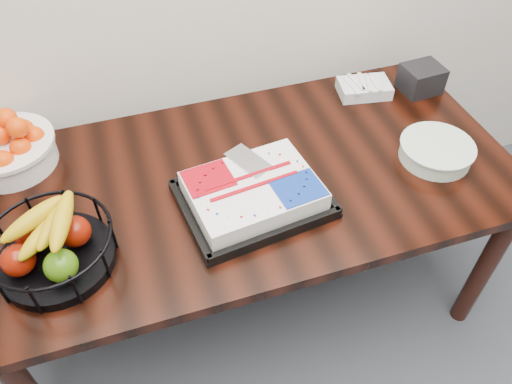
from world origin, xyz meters
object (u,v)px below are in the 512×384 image
object	(u,v)px
fruit_basket	(51,246)
plate_stack	(436,151)
napkin_box	(421,79)
table	(250,192)
cake_tray	(253,194)
tangerine_bowl	(5,144)

from	to	relation	value
fruit_basket	plate_stack	bearing A→B (deg)	2.36
plate_stack	napkin_box	bearing A→B (deg)	66.59
table	cake_tray	distance (m)	0.18
plate_stack	table	bearing A→B (deg)	169.21
fruit_basket	plate_stack	distance (m)	1.27
tangerine_bowl	plate_stack	bearing A→B (deg)	-17.08
napkin_box	cake_tray	bearing A→B (deg)	-155.25
tangerine_bowl	plate_stack	xyz separation A→B (m)	(1.39, -0.43, -0.06)
table	cake_tray	xyz separation A→B (m)	(-0.03, -0.13, 0.13)
tangerine_bowl	fruit_basket	distance (m)	0.50
cake_tray	tangerine_bowl	bearing A→B (deg)	149.21
table	fruit_basket	xyz separation A→B (m)	(-0.63, -0.17, 0.16)
napkin_box	table	bearing A→B (deg)	-162.24
fruit_basket	table	bearing A→B (deg)	15.32
tangerine_bowl	plate_stack	distance (m)	1.45
plate_stack	cake_tray	bearing A→B (deg)	-179.54
fruit_basket	plate_stack	size ratio (longest dim) A/B	1.37
fruit_basket	tangerine_bowl	bearing A→B (deg)	104.65
tangerine_bowl	fruit_basket	xyz separation A→B (m)	(0.13, -0.48, -0.01)
table	cake_tray	size ratio (longest dim) A/B	3.70
fruit_basket	plate_stack	xyz separation A→B (m)	(1.26, 0.05, -0.05)
cake_tray	tangerine_bowl	distance (m)	0.85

